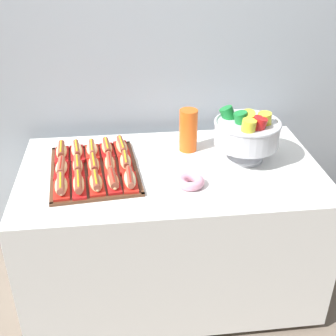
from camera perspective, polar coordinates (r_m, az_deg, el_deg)
The scene contains 22 objects.
ground_plane at distance 2.58m, azimuth 0.31°, elevation -14.69°, with size 10.00×10.00×0.00m, color #7A6B5B.
back_wall at distance 2.47m, azimuth -1.31°, elevation 17.90°, with size 6.00×0.10×2.60m, color #9EA8B2.
buffet_table at distance 2.32m, azimuth 0.33°, elevation -7.69°, with size 1.45×0.82×0.75m.
serving_tray at distance 2.12m, azimuth -9.49°, elevation -0.34°, with size 0.45×0.56×0.01m.
hot_dog_0 at distance 1.97m, azimuth -13.64°, elevation -2.31°, with size 0.08×0.17×0.06m.
hot_dog_1 at distance 1.96m, azimuth -11.47°, elevation -2.09°, with size 0.08×0.19×0.06m.
hot_dog_2 at distance 1.96m, azimuth -9.29°, elevation -1.92°, with size 0.09×0.17×0.06m.
hot_dog_3 at distance 1.97m, azimuth -7.11°, elevation -1.68°, with size 0.08×0.17×0.06m.
hot_dog_4 at distance 1.97m, azimuth -4.94°, elevation -1.52°, with size 0.07×0.18×0.06m.
hot_dog_5 at distance 2.11m, azimuth -13.61°, elevation -0.04°, with size 0.07×0.16×0.06m.
hot_dog_6 at distance 2.11m, azimuth -11.59°, elevation 0.22°, with size 0.07×0.16×0.06m.
hot_dog_7 at distance 2.11m, azimuth -9.56°, elevation 0.41°, with size 0.08×0.17×0.06m.
hot_dog_8 at distance 2.11m, azimuth -7.53°, elevation 0.55°, with size 0.07×0.17×0.06m.
hot_dog_9 at distance 2.11m, azimuth -5.51°, elevation 0.80°, with size 0.07×0.16×0.06m.
hot_dog_10 at distance 2.26m, azimuth -13.59°, elevation 2.04°, with size 0.08×0.18×0.06m.
hot_dog_11 at distance 2.25m, azimuth -11.69°, elevation 2.19°, with size 0.09×0.18×0.06m.
hot_dog_12 at distance 2.25m, azimuth -9.79°, elevation 2.35°, with size 0.08×0.16×0.06m.
hot_dog_13 at distance 2.26m, azimuth -7.90°, elevation 2.57°, with size 0.08×0.16×0.06m.
hot_dog_14 at distance 2.26m, azimuth -6.00°, elevation 2.74°, with size 0.09×0.18×0.06m.
punch_bowl at distance 2.17m, azimuth 10.18°, elevation 4.60°, with size 0.32×0.32×0.26m.
cup_stack at distance 2.25m, azimuth 2.64°, elevation 4.89°, with size 0.09×0.09×0.22m.
donut at distance 1.98m, azimuth 2.91°, elevation -1.77°, with size 0.13×0.13×0.04m.
Camera 1 is at (-0.23, -1.83, 1.81)m, focal length 47.15 mm.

